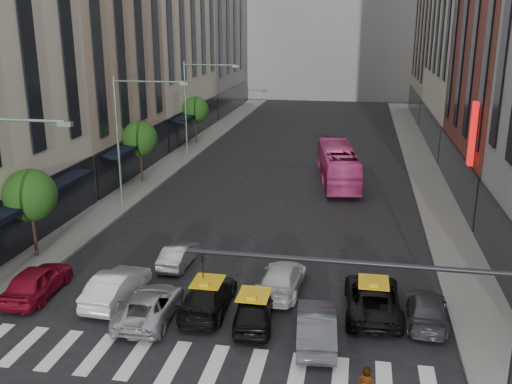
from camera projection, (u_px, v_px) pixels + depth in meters
The scene contains 24 objects.
sidewalk_left at pixel (162, 170), 50.77m from camera, with size 3.00×96.00×0.15m, color slate.
sidewalk_right at pixel (429, 182), 46.79m from camera, with size 3.00×96.00×0.15m, color slate.
building_left_b at pixel (83, 31), 46.43m from camera, with size 8.00×16.00×24.00m, color tan.
building_left_d at pixel (203, 5), 80.46m from camera, with size 8.00×18.00×30.00m, color gray.
building_right_d at pixel (453, 12), 74.86m from camera, with size 8.00×18.00×28.00m, color tan.
tree_near at pixel (30, 195), 30.95m from camera, with size 2.88×2.88×4.95m.
tree_mid at pixel (140, 139), 46.03m from camera, with size 2.88×2.88×4.95m.
tree_far at pixel (195, 110), 61.11m from camera, with size 2.88×2.88×4.95m.
streetlamp_mid at pixel (130, 124), 39.43m from camera, with size 5.38×0.25×9.00m.
streetlamp_far at pixel (195, 96), 54.51m from camera, with size 5.38×0.25×9.00m.
traffic_signal at pixel (420, 309), 16.97m from camera, with size 10.10×0.20×6.00m.
liberty_sign at pixel (473, 134), 35.49m from camera, with size 0.30×0.70×4.00m.
car_red at pixel (37, 281), 27.30m from camera, with size 1.82×4.52×1.54m, color maroon.
car_white_front at pixel (117, 286), 26.80m from camera, with size 1.59×4.55×1.50m, color beige.
car_silver at pixel (150, 305), 25.19m from camera, with size 2.19×4.76×1.32m, color #A9A9AE.
taxi_left at pixel (208, 296), 25.93m from camera, with size 1.97×4.85×1.41m, color black.
taxi_center at pixel (254, 310), 24.73m from camera, with size 1.64×4.08×1.39m, color black.
car_grey_mid at pixel (316, 326), 23.34m from camera, with size 1.57×4.50×1.48m, color #404148.
taxi_right at pixel (373, 297), 25.75m from camera, with size 2.43×5.27×1.46m, color black.
car_grey_curb at pixel (427, 309), 24.94m from camera, with size 1.70×4.19×1.22m, color #3A3B41.
car_row2_left at pixel (179, 255), 30.78m from camera, with size 1.29×3.71×1.22m, color #999A9E.
car_row2_right at pixel (282, 279), 27.76m from camera, with size 1.91×4.71×1.37m, color silver.
bus at pixel (338, 165), 46.49m from camera, with size 2.56×10.93×3.05m, color #E24291.
rider at pixel (367, 370), 18.56m from camera, with size 0.61×0.40×1.66m, color gray.
Camera 1 is at (5.63, -16.91, 12.65)m, focal length 40.00 mm.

